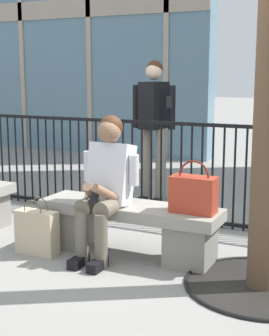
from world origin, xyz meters
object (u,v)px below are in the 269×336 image
(stone_bench, at_px, (129,224))
(shopping_bag, at_px, (37,232))
(seated_person_with_phone, at_px, (106,183))
(handbag_on_bench, at_px, (194,194))
(bystander_at_railing, at_px, (154,120))

(stone_bench, distance_m, shopping_bag, 0.81)
(seated_person_with_phone, height_order, shopping_bag, seated_person_with_phone)
(handbag_on_bench, xyz_separation_m, shopping_bag, (-1.31, -0.33, -0.41))
(seated_person_with_phone, height_order, bystander_at_railing, bystander_at_railing)
(handbag_on_bench, bearing_deg, shopping_bag, -165.80)
(shopping_bag, bearing_deg, handbag_on_bench, 14.20)
(handbag_on_bench, xyz_separation_m, bystander_at_railing, (-1.16, 1.84, 0.40))
(shopping_bag, xyz_separation_m, bystander_at_railing, (0.15, 2.17, 0.80))
(stone_bench, height_order, handbag_on_bench, handbag_on_bench)
(stone_bench, distance_m, handbag_on_bench, 0.67)
(stone_bench, xyz_separation_m, shopping_bag, (-0.73, -0.34, -0.07))
(stone_bench, height_order, bystander_at_railing, bystander_at_railing)
(stone_bench, distance_m, seated_person_with_phone, 0.43)
(handbag_on_bench, relative_size, shopping_bag, 0.86)
(bystander_at_railing, bearing_deg, handbag_on_bench, -57.76)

